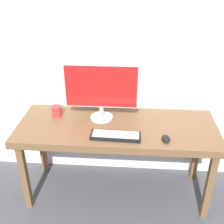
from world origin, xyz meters
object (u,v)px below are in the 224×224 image
at_px(keyboard_primary, 115,136).
at_px(coffee_mug, 57,111).
at_px(mouse, 166,139).
at_px(desk, 117,132).
at_px(monitor, 101,89).

relative_size(keyboard_primary, coffee_mug, 4.00).
bearing_deg(coffee_mug, mouse, -18.73).
bearing_deg(keyboard_primary, desk, 89.09).
distance_m(desk, mouse, 0.43).
relative_size(mouse, coffee_mug, 1.02).
height_order(desk, keyboard_primary, keyboard_primary).
relative_size(desk, keyboard_primary, 4.23).
distance_m(monitor, coffee_mug, 0.44).
relative_size(desk, mouse, 16.59).
height_order(monitor, mouse, monitor).
xyz_separation_m(desk, mouse, (0.37, -0.19, 0.08)).
xyz_separation_m(desk, keyboard_primary, (-0.00, -0.18, 0.08)).
distance_m(monitor, mouse, 0.64).
height_order(keyboard_primary, coffee_mug, coffee_mug).
relative_size(monitor, mouse, 6.19).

